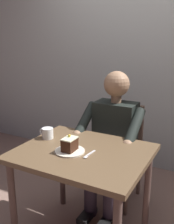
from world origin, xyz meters
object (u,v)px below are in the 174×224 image
(coffee_cup, at_px, (47,133))
(dessert_spoon, at_px, (88,155))
(chair, at_px, (118,148))
(dining_table, at_px, (83,164))
(seated_person, at_px, (112,139))
(cake_slice, at_px, (70,144))

(coffee_cup, bearing_deg, dessert_spoon, 162.77)
(chair, xyz_separation_m, dessert_spoon, (-0.07, 0.74, 0.25))
(chair, height_order, dessert_spoon, chair)
(dining_table, relative_size, seated_person, 0.73)
(cake_slice, relative_size, coffee_cup, 0.90)
(dining_table, height_order, seated_person, seated_person)
(chair, relative_size, cake_slice, 8.10)
(coffee_cup, bearing_deg, chair, -120.03)
(chair, xyz_separation_m, cake_slice, (0.07, 0.75, 0.30))
(chair, bearing_deg, dessert_spoon, 95.36)
(cake_slice, bearing_deg, seated_person, -96.93)
(chair, height_order, coffee_cup, chair)
(dining_table, bearing_deg, coffee_cup, -11.73)
(seated_person, relative_size, cake_slice, 11.04)
(coffee_cup, xyz_separation_m, dessert_spoon, (-0.42, 0.13, -0.04))
(chair, relative_size, seated_person, 0.73)
(cake_slice, relative_size, dessert_spoon, 0.77)
(chair, distance_m, coffee_cup, 0.76)
(cake_slice, height_order, dessert_spoon, cake_slice)
(dining_table, height_order, dessert_spoon, dessert_spoon)
(dining_table, distance_m, cake_slice, 0.18)
(chair, distance_m, dessert_spoon, 0.79)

